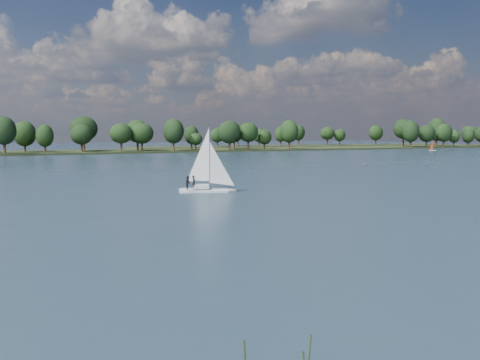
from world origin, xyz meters
name	(u,v)px	position (x,y,z in m)	size (l,w,h in m)	color
ground	(100,171)	(0.00, 100.00, 0.00)	(700.00, 700.00, 0.00)	#233342
far_shore	(42,153)	(0.00, 212.00, 0.00)	(660.00, 40.00, 1.50)	black
far_shore_back	(304,146)	(160.00, 260.00, 0.00)	(220.00, 30.00, 1.40)	black
sailboat	(204,173)	(4.00, 49.28, 2.72)	(7.69, 4.35, 9.76)	silver
dinghy_orange	(433,148)	(170.19, 165.28, 1.18)	(3.29, 1.79, 4.98)	white
treeline	(36,133)	(-2.48, 208.27, 8.27)	(562.95, 74.46, 18.62)	black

